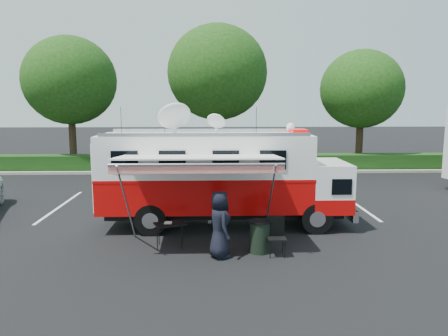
{
  "coord_description": "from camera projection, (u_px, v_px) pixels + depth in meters",
  "views": [
    {
      "loc": [
        -0.48,
        -14.32,
        4.14
      ],
      "look_at": [
        0.0,
        0.5,
        1.9
      ],
      "focal_mm": 35.0,
      "sensor_mm": 36.0,
      "label": 1
    }
  ],
  "objects": [
    {
      "name": "command_truck",
      "position": [
        222.0,
        176.0,
        14.53
      ],
      "size": [
        8.28,
        2.28,
        3.98
      ],
      "color": "black",
      "rests_on": "ground_plane"
    },
    {
      "name": "trash_bin",
      "position": [
        260.0,
        236.0,
        12.09
      ],
      "size": [
        0.61,
        0.61,
        0.9
      ],
      "color": "black",
      "rests_on": "ground_plane"
    },
    {
      "name": "folding_table",
      "position": [
        170.0,
        225.0,
        12.52
      ],
      "size": [
        0.99,
        0.86,
        0.71
      ],
      "color": "black",
      "rests_on": "ground_plane"
    },
    {
      "name": "stall_lines",
      "position": [
        210.0,
        205.0,
        17.73
      ],
      "size": [
        24.12,
        5.5,
        0.01
      ],
      "color": "silver",
      "rests_on": "ground_plane"
    },
    {
      "name": "ground_plane",
      "position": [
        224.0,
        226.0,
        14.79
      ],
      "size": [
        120.0,
        120.0,
        0.0
      ],
      "primitive_type": "plane",
      "color": "black",
      "rests_on": "ground"
    },
    {
      "name": "folding_chair",
      "position": [
        276.0,
        232.0,
        11.91
      ],
      "size": [
        0.5,
        0.52,
        1.04
      ],
      "color": "black",
      "rests_on": "ground_plane"
    },
    {
      "name": "back_border",
      "position": [
        236.0,
        88.0,
        26.83
      ],
      "size": [
        60.0,
        6.14,
        8.87
      ],
      "color": "#9E998E",
      "rests_on": "ground_plane"
    },
    {
      "name": "awning",
      "position": [
        198.0,
        160.0,
        12.04
      ],
      "size": [
        4.52,
        2.36,
        2.73
      ],
      "color": "silver",
      "rests_on": "ground_plane"
    },
    {
      "name": "person",
      "position": [
        220.0,
        257.0,
        11.8
      ],
      "size": [
        0.82,
        1.02,
        1.81
      ],
      "primitive_type": "imported",
      "rotation": [
        0.0,
        0.0,
        1.88
      ],
      "color": "black",
      "rests_on": "ground_plane"
    }
  ]
}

